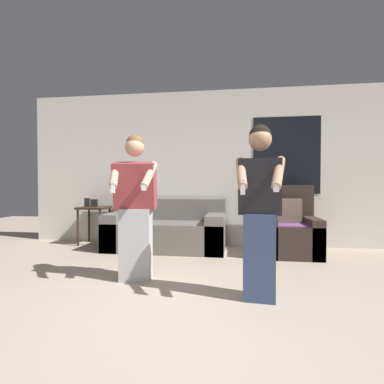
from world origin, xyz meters
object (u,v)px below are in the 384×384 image
(couch, at_px, (167,231))
(person_right, at_px, (260,211))
(person_left, at_px, (135,208))
(side_table, at_px, (94,213))
(armchair, at_px, (289,231))

(couch, relative_size, person_right, 1.19)
(person_right, bearing_deg, couch, 123.41)
(person_left, distance_m, person_right, 1.35)
(couch, height_order, person_left, person_left)
(couch, bearing_deg, person_right, -56.59)
(person_right, bearing_deg, person_left, 163.99)
(couch, bearing_deg, side_table, 171.83)
(armchair, xyz_separation_m, person_left, (-1.89, -1.55, 0.45))
(person_right, bearing_deg, armchair, 72.93)
(armchair, xyz_separation_m, side_table, (-3.28, 0.29, 0.22))
(couch, xyz_separation_m, armchair, (1.92, -0.09, 0.05))
(couch, bearing_deg, person_left, -89.01)
(armchair, distance_m, person_right, 2.06)
(person_left, bearing_deg, armchair, 39.29)
(armchair, distance_m, side_table, 3.30)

